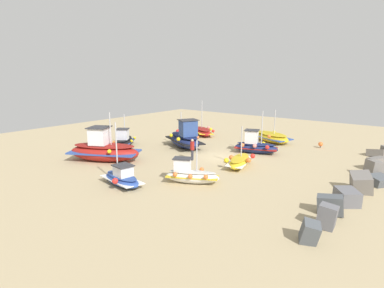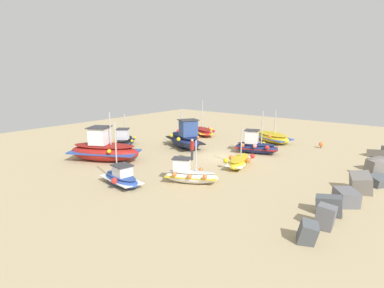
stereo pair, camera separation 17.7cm
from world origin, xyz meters
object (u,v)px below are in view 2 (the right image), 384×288
fishing_boat_8 (125,140)px  fishing_boat_0 (272,137)px  fishing_boat_4 (104,150)px  fishing_boat_6 (121,178)px  mooring_buoy_1 (321,144)px  fishing_boat_2 (239,161)px  person_walking (192,148)px  fishing_boat_1 (185,138)px  fishing_boat_7 (255,146)px  mooring_buoy_0 (179,131)px  fishing_boat_5 (190,175)px  fishing_boat_3 (204,131)px

fishing_boat_8 → fishing_boat_0: bearing=100.5°
fishing_boat_0 → fishing_boat_8: 14.14m
fishing_boat_4 → fishing_boat_6: (2.76, 5.38, -0.41)m
fishing_boat_0 → mooring_buoy_1: size_ratio=8.39×
fishing_boat_2 → person_walking: bearing=-92.6°
fishing_boat_1 → fishing_boat_4: bearing=-78.7°
fishing_boat_4 → fishing_boat_7: fishing_boat_4 is taller
mooring_buoy_1 → fishing_boat_7: bearing=-35.4°
fishing_boat_0 → fishing_boat_2: size_ratio=1.28×
fishing_boat_1 → fishing_boat_6: size_ratio=1.35×
fishing_boat_2 → mooring_buoy_1: fishing_boat_2 is taller
mooring_buoy_0 → fishing_boat_7: bearing=77.7°
person_walking → fishing_boat_7: bearing=-137.1°
fishing_boat_5 → mooring_buoy_1: fishing_boat_5 is taller
fishing_boat_4 → fishing_boat_1: bearing=-133.0°
fishing_boat_2 → fishing_boat_3: (-7.99, -9.06, 0.03)m
fishing_boat_5 → fishing_boat_8: fishing_boat_8 is taller
fishing_boat_5 → fishing_boat_8: size_ratio=0.95×
fishing_boat_4 → fishing_boat_5: size_ratio=1.69×
fishing_boat_2 → fishing_boat_3: size_ratio=0.95×
fishing_boat_2 → mooring_buoy_0: (-6.55, -11.40, -0.02)m
fishing_boat_2 → fishing_boat_5: 5.00m
fishing_boat_0 → fishing_boat_3: fishing_boat_3 is taller
fishing_boat_3 → fishing_boat_8: bearing=-64.3°
fishing_boat_2 → fishing_boat_5: size_ratio=1.05×
fishing_boat_5 → fishing_boat_8: (-4.09, -10.99, 0.02)m
fishing_boat_4 → mooring_buoy_0: fishing_boat_4 is taller
fishing_boat_4 → fishing_boat_6: fishing_boat_6 is taller
person_walking → mooring_buoy_1: bearing=-140.4°
fishing_boat_3 → fishing_boat_0: bearing=51.6°
fishing_boat_2 → mooring_buoy_0: bearing=-133.8°
fishing_boat_0 → person_walking: fishing_boat_0 is taller
fishing_boat_1 → fishing_boat_5: 9.60m
fishing_boat_0 → fishing_boat_2: (9.29, 1.73, -0.10)m
fishing_boat_4 → mooring_buoy_1: size_ratio=10.54×
fishing_boat_1 → mooring_buoy_0: bearing=163.2°
fishing_boat_3 → fishing_boat_7: fishing_boat_3 is taller
mooring_buoy_0 → fishing_boat_6: bearing=28.4°
fishing_boat_6 → mooring_buoy_0: (-14.38, -7.78, -0.08)m
fishing_boat_7 → mooring_buoy_1: 6.56m
fishing_boat_8 → fishing_boat_1: bearing=88.4°
fishing_boat_2 → fishing_boat_5: (4.96, -0.59, 0.14)m
fishing_boat_1 → fishing_boat_5: (7.20, 6.34, -0.30)m
fishing_boat_2 → person_walking: fishing_boat_2 is taller
fishing_boat_4 → fishing_boat_8: bearing=-85.6°
fishing_boat_3 → mooring_buoy_0: (1.43, -2.33, -0.04)m
mooring_buoy_0 → person_walking: bearing=46.3°
fishing_boat_2 → fishing_boat_3: 12.08m
fishing_boat_0 → fishing_boat_8: bearing=70.1°
fishing_boat_0 → fishing_boat_1: fishing_boat_0 is taller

